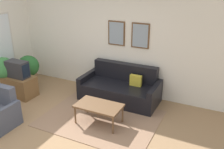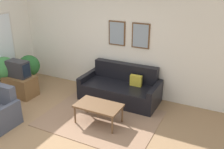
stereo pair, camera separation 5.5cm
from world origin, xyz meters
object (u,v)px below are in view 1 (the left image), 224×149
tv (17,69)px  potted_plant_tall (3,70)px  coffee_table (99,107)px  couch (121,89)px

tv → potted_plant_tall: bearing=-178.4°
tv → coffee_table: bearing=-5.5°
tv → potted_plant_tall: (-0.48, -0.01, -0.09)m
coffee_table → potted_plant_tall: size_ratio=0.99×
couch → coffee_table: size_ratio=2.01×
couch → tv: 2.58m
couch → coffee_table: 1.17m
couch → tv: tv is taller
tv → couch: bearing=21.5°
potted_plant_tall → coffee_table: bearing=-4.4°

